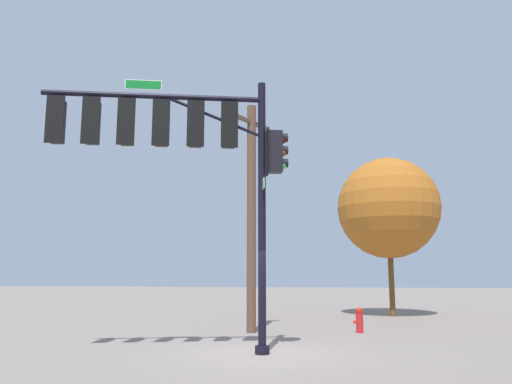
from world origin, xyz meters
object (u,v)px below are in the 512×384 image
(fire_hydrant, at_px, (359,320))
(tree_near, at_px, (388,208))
(utility_pole, at_px, (251,212))
(signal_pole_assembly, at_px, (180,142))

(fire_hydrant, relative_size, tree_near, 0.11)
(utility_pole, height_order, tree_near, utility_pole)
(signal_pole_assembly, height_order, fire_hydrant, signal_pole_assembly)
(signal_pole_assembly, bearing_deg, fire_hydrant, -131.13)
(tree_near, bearing_deg, utility_pole, 53.37)
(signal_pole_assembly, relative_size, utility_pole, 0.88)
(signal_pole_assembly, height_order, tree_near, tree_near)
(fire_hydrant, bearing_deg, tree_near, -105.45)
(signal_pole_assembly, distance_m, tree_near, 13.88)
(fire_hydrant, height_order, tree_near, tree_near)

